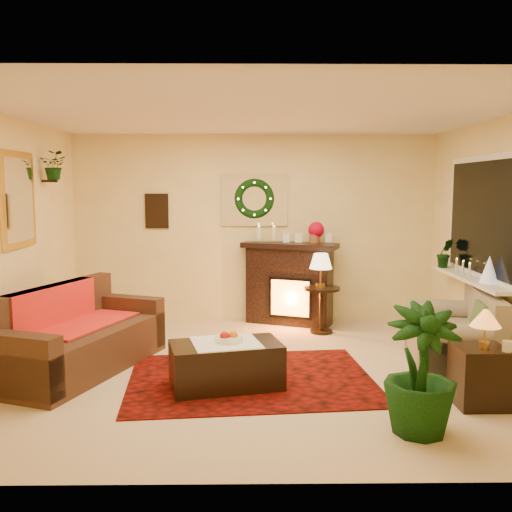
{
  "coord_description": "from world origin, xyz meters",
  "views": [
    {
      "loc": [
        -0.08,
        -5.68,
        1.89
      ],
      "look_at": [
        0.0,
        0.35,
        1.15
      ],
      "focal_mm": 40.0,
      "sensor_mm": 36.0,
      "label": 1
    }
  ],
  "objects_px": {
    "sofa": "(79,329)",
    "fireplace": "(289,284)",
    "loveseat": "(452,327)",
    "end_table_square": "(480,375)",
    "side_table_round": "(322,308)",
    "coffee_table": "(226,366)"
  },
  "relations": [
    {
      "from": "sofa",
      "to": "fireplace",
      "type": "bearing_deg",
      "value": 61.31
    },
    {
      "from": "loveseat",
      "to": "end_table_square",
      "type": "distance_m",
      "value": 1.11
    },
    {
      "from": "side_table_round",
      "to": "end_table_square",
      "type": "bearing_deg",
      "value": -66.99
    },
    {
      "from": "sofa",
      "to": "side_table_round",
      "type": "xyz_separation_m",
      "value": [
        2.68,
        1.48,
        -0.1
      ]
    },
    {
      "from": "sofa",
      "to": "end_table_square",
      "type": "bearing_deg",
      "value": 5.47
    },
    {
      "from": "fireplace",
      "to": "end_table_square",
      "type": "height_order",
      "value": "fireplace"
    },
    {
      "from": "sofa",
      "to": "coffee_table",
      "type": "relative_size",
      "value": 1.96
    },
    {
      "from": "sofa",
      "to": "fireplace",
      "type": "relative_size",
      "value": 1.74
    },
    {
      "from": "coffee_table",
      "to": "fireplace",
      "type": "bearing_deg",
      "value": 59.26
    },
    {
      "from": "sofa",
      "to": "side_table_round",
      "type": "height_order",
      "value": "sofa"
    },
    {
      "from": "end_table_square",
      "to": "coffee_table",
      "type": "bearing_deg",
      "value": 168.17
    },
    {
      "from": "side_table_round",
      "to": "fireplace",
      "type": "bearing_deg",
      "value": 127.25
    },
    {
      "from": "end_table_square",
      "to": "side_table_round",
      "type": "bearing_deg",
      "value": 113.01
    },
    {
      "from": "loveseat",
      "to": "coffee_table",
      "type": "bearing_deg",
      "value": -155.5
    },
    {
      "from": "fireplace",
      "to": "end_table_square",
      "type": "xyz_separation_m",
      "value": [
        1.44,
        -2.99,
        -0.28
      ]
    },
    {
      "from": "end_table_square",
      "to": "coffee_table",
      "type": "xyz_separation_m",
      "value": [
        -2.21,
        0.46,
        -0.06
      ]
    },
    {
      "from": "loveseat",
      "to": "end_table_square",
      "type": "xyz_separation_m",
      "value": [
        -0.14,
        -1.09,
        -0.15
      ]
    },
    {
      "from": "side_table_round",
      "to": "end_table_square",
      "type": "relative_size",
      "value": 1.16
    },
    {
      "from": "fireplace",
      "to": "sofa",
      "type": "bearing_deg",
      "value": -117.55
    },
    {
      "from": "loveseat",
      "to": "coffee_table",
      "type": "relative_size",
      "value": 1.36
    },
    {
      "from": "loveseat",
      "to": "coffee_table",
      "type": "distance_m",
      "value": 2.44
    },
    {
      "from": "fireplace",
      "to": "coffee_table",
      "type": "bearing_deg",
      "value": -85.49
    }
  ]
}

